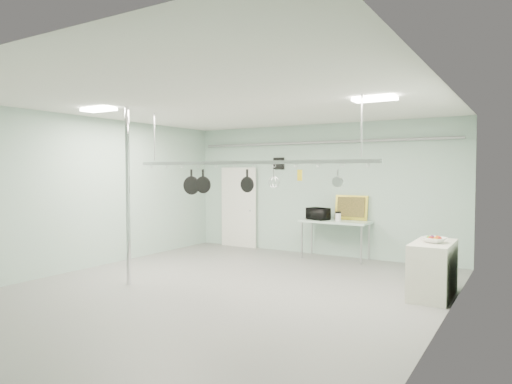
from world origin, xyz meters
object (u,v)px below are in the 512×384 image
Objects in this scene: skillet_mid at (203,181)px; coffee_canister at (338,217)px; pot_rack at (244,161)px; skillet_right at (247,180)px; chrome_pole at (128,196)px; skillet_left at (191,181)px; side_cabinet at (433,270)px; fruit_bowl at (434,240)px; microwave at (318,214)px; prep_table at (335,224)px.

coffee_canister is at bearing 57.02° from skillet_mid.
pot_rack is 3.50m from coffee_canister.
coffee_canister is 3.39m from skillet_right.
chrome_pole is 2.18m from skillet_right.
skillet_left is at bearing 180.00° from pot_rack.
skillet_right reaches higher than coffee_canister.
side_cabinet is 3.29× the size of fruit_bowl.
chrome_pole is 1.19m from skillet_left.
skillet_right reaches higher than microwave.
skillet_right is at bearing 24.59° from chrome_pole.
skillet_mid reaches higher than fruit_bowl.
prep_table is 3.39m from side_cabinet.
coffee_canister is at bearing 59.98° from chrome_pole.
skillet_right reaches higher than side_cabinet.
skillet_right is (-2.90, -1.04, 0.95)m from fruit_bowl.
skillet_left is at bearing -115.49° from prep_table.
coffee_canister is (0.09, -0.06, 0.16)m from prep_table.
side_cabinet is at bearing 22.41° from chrome_pole.
skillet_mid is at bearing -164.05° from side_cabinet.
skillet_left is at bearing 170.26° from skillet_mid.
coffee_canister is (0.49, 3.24, -1.23)m from pot_rack.
prep_table is at bearing 138.70° from fruit_bowl.
fruit_bowl is 0.81× the size of skillet_left.
side_cabinet is at bearing -40.79° from prep_table.
chrome_pole reaches higher than fruit_bowl.
skillet_right is at bearing 111.50° from microwave.
chrome_pole reaches higher than skillet_left.
prep_table is 3.42m from fruit_bowl.
microwave is at bearing 92.87° from skillet_right.
pot_rack is (-0.40, -3.30, 1.40)m from prep_table.
fruit_bowl is (2.97, 1.04, -1.28)m from pot_rack.
prep_table is 4.38× the size of fruit_bowl.
microwave is at bearing -172.41° from prep_table.
skillet_right is (-2.88, -1.10, 1.45)m from side_cabinet.
fruit_bowl reaches higher than prep_table.
skillet_left reaches higher than fruit_bowl.
chrome_pole is 0.67× the size of pot_rack.
pot_rack is at bearing -96.91° from prep_table.
microwave reaches higher than prep_table.
chrome_pole is 1.37m from skillet_mid.
microwave reaches higher than side_cabinet.
microwave is 1.39× the size of fruit_bowl.
pot_rack is 13.15× the size of fruit_bowl.
fruit_bowl is (2.97, -2.20, -0.10)m from microwave.
coffee_canister is 3.64m from skillet_mid.
pot_rack reaches higher than fruit_bowl.
fruit_bowl reaches higher than side_cabinet.
pot_rack is at bearing 25.35° from chrome_pole.
prep_table is 8.92× the size of coffee_canister.
prep_table is at bearing 147.25° from coffee_canister.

